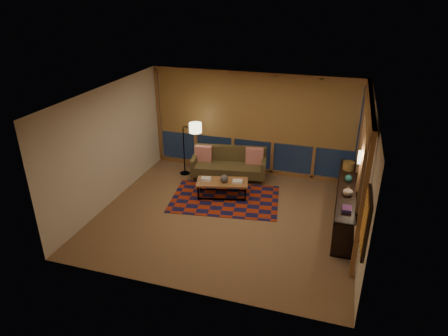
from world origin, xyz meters
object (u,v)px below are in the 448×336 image
(sofa, at_px, (229,164))
(coffee_table, at_px, (222,189))
(floor_lamp, at_px, (184,148))
(bookshelf, at_px, (346,202))

(sofa, xyz_separation_m, coffee_table, (0.14, -1.02, -0.19))
(coffee_table, relative_size, floor_lamp, 0.83)
(coffee_table, bearing_deg, floor_lamp, 131.62)
(floor_lamp, bearing_deg, sofa, 1.47)
(coffee_table, height_order, floor_lamp, floor_lamp)
(sofa, bearing_deg, bookshelf, -31.02)
(floor_lamp, bearing_deg, bookshelf, -17.20)
(sofa, bearing_deg, coffee_table, -92.00)
(sofa, distance_m, bookshelf, 3.19)
(sofa, relative_size, coffee_table, 1.58)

